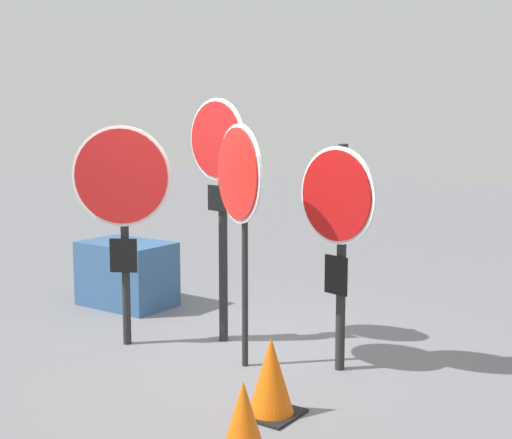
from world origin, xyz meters
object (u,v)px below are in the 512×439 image
stop_sign_1 (219,174)px  storage_crate (127,274)px  traffic_cone_1 (271,377)px  stop_sign_0 (122,195)px  stop_sign_2 (239,187)px  traffic_cone_0 (243,426)px  stop_sign_3 (338,218)px

stop_sign_1 → storage_crate: 2.20m
stop_sign_1 → traffic_cone_1: (1.39, -1.16, -1.35)m
stop_sign_0 → stop_sign_2: (1.25, 0.16, 0.13)m
stop_sign_0 → storage_crate: (-1.08, 1.09, -1.08)m
traffic_cone_0 → stop_sign_1: bearing=131.3°
stop_sign_0 → stop_sign_1: (0.66, 0.62, 0.18)m
stop_sign_3 → traffic_cone_1: (0.07, -1.09, -1.04)m
traffic_cone_1 → stop_sign_0: bearing=165.2°
stop_sign_1 → storage_crate: stop_sign_1 is taller
stop_sign_3 → traffic_cone_0: bearing=-64.5°
stop_sign_3 → stop_sign_0: bearing=-150.9°
stop_sign_0 → stop_sign_2: 1.26m
stop_sign_1 → stop_sign_2: stop_sign_1 is taller
stop_sign_1 → traffic_cone_1: bearing=-27.9°
traffic_cone_0 → stop_sign_3: bearing=101.9°
stop_sign_0 → traffic_cone_1: (2.05, -0.54, -1.17)m
stop_sign_2 → traffic_cone_0: 2.28m
stop_sign_1 → stop_sign_2: bearing=-26.4°
stop_sign_1 → storage_crate: bearing=177.0°
stop_sign_0 → stop_sign_2: stop_sign_2 is taller
stop_sign_1 → traffic_cone_0: 2.94m
stop_sign_1 → traffic_cone_0: (1.72, -1.96, -1.35)m
stop_sign_0 → stop_sign_1: size_ratio=0.89×
stop_sign_0 → stop_sign_1: 0.92m
traffic_cone_0 → storage_crate: 4.23m
traffic_cone_0 → traffic_cone_1: traffic_cone_1 is taller
stop_sign_0 → traffic_cone_0: (2.38, -1.34, -1.17)m
storage_crate → stop_sign_2: bearing=-21.8°
storage_crate → traffic_cone_1: bearing=-27.5°
stop_sign_0 → traffic_cone_1: stop_sign_0 is taller
stop_sign_2 → traffic_cone_0: bearing=-24.2°
stop_sign_0 → traffic_cone_1: 2.42m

